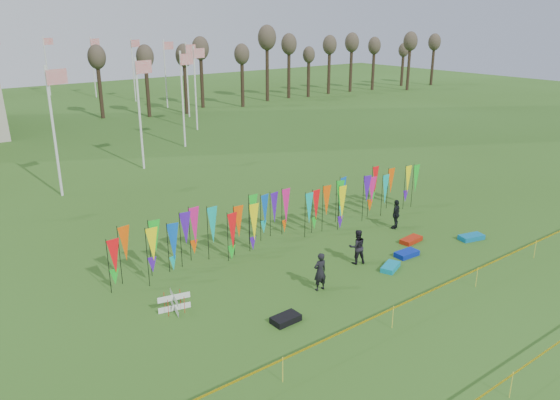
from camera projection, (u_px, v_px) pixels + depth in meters
ground at (387, 291)px, 22.47m from camera, size 160.00×160.00×0.00m
banner_row at (289, 209)px, 27.33m from camera, size 18.64×0.64×2.42m
caution_tape_near at (425, 294)px, 20.58m from camera, size 26.00×0.02×0.90m
caution_tape_far at (546, 352)px, 17.06m from camera, size 26.00×0.02×0.90m
tree_line at (302, 51)px, 71.96m from camera, size 53.92×1.92×7.84m
box_kite at (174, 303)px, 20.84m from camera, size 0.64×0.64×0.71m
person_left at (320, 272)px, 22.30m from camera, size 0.64×0.50×1.65m
person_mid at (357, 247)px, 24.73m from camera, size 0.92×0.77×1.63m
person_right at (396, 214)px, 28.81m from camera, size 1.07×0.87×1.59m
kite_bag_turquoise at (390, 267)px, 24.34m from camera, size 1.25×0.95×0.22m
kite_bag_blue at (407, 254)px, 25.67m from camera, size 1.17×0.64×0.24m
kite_bag_red at (411, 240)px, 27.26m from camera, size 1.28×0.68×0.22m
kite_bag_black at (286, 319)px, 20.17m from camera, size 1.09×0.65×0.25m
kite_bag_teal at (471, 237)px, 27.57m from camera, size 1.37×0.90×0.24m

